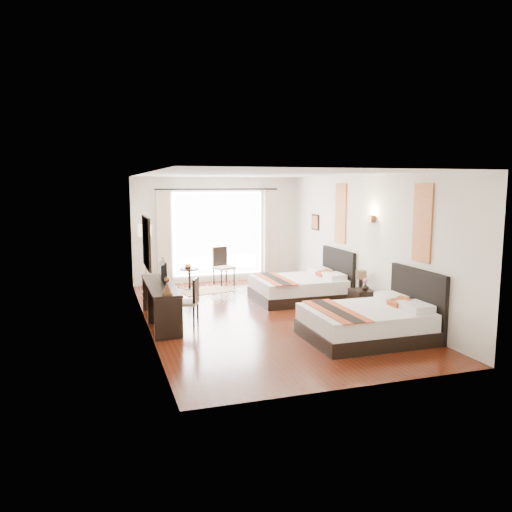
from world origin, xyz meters
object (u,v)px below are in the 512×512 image
object	(u,v)px
nightstand	(362,301)
side_table	(190,279)
television	(160,272)
bed_far	(302,287)
desk_chair	(188,310)
vase	(365,286)
floor_lamp	(145,235)
table_lamp	(361,276)
bed_near	(370,321)
fruit_bowl	(188,267)
console_desk	(161,303)
window_chair	(224,273)

from	to	relation	value
nightstand	side_table	world-z (taller)	side_table
television	side_table	world-z (taller)	television
bed_far	desk_chair	bearing A→B (deg)	-157.26
vase	side_table	bearing A→B (deg)	130.82
desk_chair	floor_lamp	world-z (taller)	floor_lamp
television	table_lamp	bearing A→B (deg)	-94.27
bed_near	bed_far	bearing A→B (deg)	89.65
nightstand	table_lamp	size ratio (longest dim) A/B	1.40
side_table	fruit_bowl	bearing A→B (deg)	-143.09
table_lamp	console_desk	world-z (taller)	table_lamp
desk_chair	fruit_bowl	bearing A→B (deg)	-76.97
bed_far	table_lamp	xyz separation A→B (m)	(0.76, -1.30, 0.45)
vase	desk_chair	bearing A→B (deg)	174.54
bed_near	console_desk	size ratio (longest dim) A/B	0.93
table_lamp	window_chair	distance (m)	4.11
table_lamp	vase	distance (m)	0.28
fruit_bowl	television	bearing A→B (deg)	-110.33
bed_far	floor_lamp	bearing A→B (deg)	144.84
nightstand	side_table	size ratio (longest dim) A/B	0.92
television	bed_near	bearing A→B (deg)	-121.47
side_table	console_desk	bearing A→B (deg)	-110.41
table_lamp	desk_chair	size ratio (longest dim) A/B	0.40
table_lamp	vase	world-z (taller)	table_lamp
console_desk	bed_far	bearing A→B (deg)	16.10
window_chair	fruit_bowl	bearing A→B (deg)	-87.37
television	fruit_bowl	xyz separation A→B (m)	(1.01, 2.71, -0.41)
window_chair	floor_lamp	bearing A→B (deg)	-108.73
floor_lamp	window_chair	xyz separation A→B (m)	(1.98, -0.04, -1.07)
nightstand	floor_lamp	size ratio (longest dim) A/B	0.31
table_lamp	vase	bearing A→B (deg)	-95.85
side_table	desk_chair	bearing A→B (deg)	-100.86
side_table	fruit_bowl	distance (m)	0.30
side_table	fruit_bowl	world-z (taller)	fruit_bowl
table_lamp	fruit_bowl	distance (m)	4.39
bed_near	bed_far	xyz separation A→B (m)	(0.02, 3.01, -0.01)
table_lamp	nightstand	bearing A→B (deg)	-105.80
bed_far	desk_chair	distance (m)	3.05
table_lamp	window_chair	bearing A→B (deg)	119.80
television	desk_chair	xyz separation A→B (m)	(0.45, -0.35, -0.70)
bed_near	television	world-z (taller)	television
bed_far	fruit_bowl	distance (m)	2.95
floor_lamp	fruit_bowl	xyz separation A→B (m)	(0.99, -0.41, -0.81)
nightstand	console_desk	bearing A→B (deg)	173.34
bed_far	nightstand	xyz separation A→B (m)	(0.73, -1.42, -0.06)
bed_near	table_lamp	xyz separation A→B (m)	(0.78, 1.71, 0.44)
vase	desk_chair	distance (m)	3.58
console_desk	television	world-z (taller)	television
side_table	window_chair	distance (m)	1.01
floor_lamp	desk_chair	bearing A→B (deg)	-82.91
bed_near	side_table	xyz separation A→B (m)	(-2.21, 4.92, -0.03)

